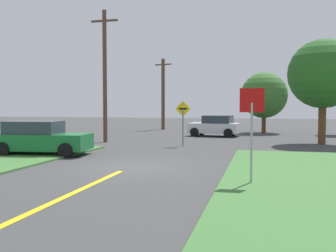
{
  "coord_description": "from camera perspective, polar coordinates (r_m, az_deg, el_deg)",
  "views": [
    {
      "loc": [
        4.84,
        -13.37,
        2.32
      ],
      "look_at": [
        0.52,
        3.92,
        1.38
      ],
      "focal_mm": 39.82,
      "sensor_mm": 36.0,
      "label": 1
    }
  ],
  "objects": [
    {
      "name": "parked_car_near_building",
      "position": [
        18.79,
        -18.93,
        -1.76
      ],
      "size": [
        4.63,
        2.52,
        1.62
      ],
      "rotation": [
        0.0,
        0.0,
        0.13
      ],
      "color": "#196B33",
      "rests_on": "ground"
    },
    {
      "name": "stop_sign",
      "position": [
        11.13,
        12.7,
        1.24
      ],
      "size": [
        0.71,
        0.07,
        2.85
      ],
      "rotation": [
        0.0,
        0.0,
        3.18
      ],
      "color": "#9EA0A8",
      "rests_on": "ground"
    },
    {
      "name": "car_approaching_junction",
      "position": [
        29.2,
        7.24,
        0.02
      ],
      "size": [
        4.09,
        2.56,
        1.62
      ],
      "rotation": [
        0.0,
        0.0,
        3.01
      ],
      "color": "silver",
      "rests_on": "ground"
    },
    {
      "name": "utility_pole_mid",
      "position": [
        24.5,
        -9.64,
        7.79
      ],
      "size": [
        1.8,
        0.27,
        8.46
      ],
      "color": "brown",
      "rests_on": "ground"
    },
    {
      "name": "pine_tree_center",
      "position": [
        33.64,
        14.49,
        4.58
      ],
      "size": [
        4.01,
        4.01,
        5.31
      ],
      "color": "brown",
      "rests_on": "ground"
    },
    {
      "name": "ground_plane",
      "position": [
        14.4,
        -5.82,
        -6.26
      ],
      "size": [
        120.0,
        120.0,
        0.0
      ],
      "primitive_type": "plane",
      "color": "#3F3F3F"
    },
    {
      "name": "oak_tree_left",
      "position": [
        24.73,
        22.65,
        7.34
      ],
      "size": [
        4.21,
        4.21,
        6.41
      ],
      "color": "brown",
      "rests_on": "ground"
    },
    {
      "name": "direction_sign",
      "position": [
        21.65,
        2.3,
        1.21
      ],
      "size": [
        0.91,
        0.08,
        2.63
      ],
      "color": "slate",
      "rests_on": "ground"
    },
    {
      "name": "utility_pole_far",
      "position": [
        37.43,
        -0.76,
        5.0
      ],
      "size": [
        1.77,
        0.57,
        7.06
      ],
      "color": "brown",
      "rests_on": "ground"
    }
  ]
}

